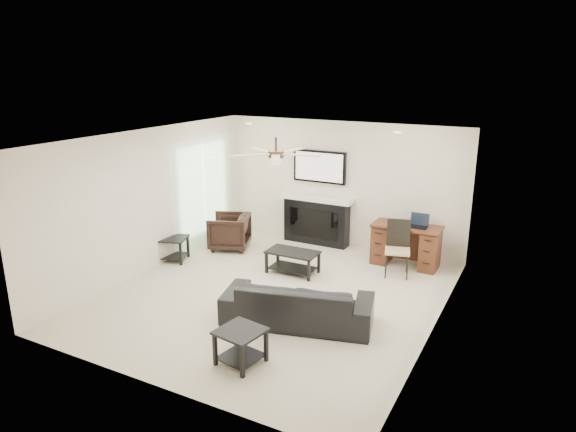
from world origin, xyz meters
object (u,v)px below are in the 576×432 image
(armchair, at_px, (229,232))
(desk, at_px, (406,245))
(coffee_table, at_px, (293,262))
(fireplace_unit, at_px, (316,198))
(sofa, at_px, (298,303))

(armchair, xyz_separation_m, desk, (3.35, 0.73, 0.03))
(coffee_table, distance_m, desk, 2.10)
(armchair, height_order, desk, desk)
(desk, bearing_deg, fireplace_unit, 169.95)
(coffee_table, height_order, fireplace_unit, fireplace_unit)
(coffee_table, xyz_separation_m, desk, (1.65, 1.28, 0.18))
(armchair, relative_size, fireplace_unit, 0.40)
(coffee_table, relative_size, fireplace_unit, 0.47)
(armchair, bearing_deg, sofa, 29.74)
(sofa, height_order, fireplace_unit, fireplace_unit)
(sofa, height_order, armchair, armchair)
(desk, bearing_deg, armchair, -167.65)
(sofa, relative_size, coffee_table, 2.34)
(desk, bearing_deg, coffee_table, -142.16)
(sofa, bearing_deg, desk, -119.06)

